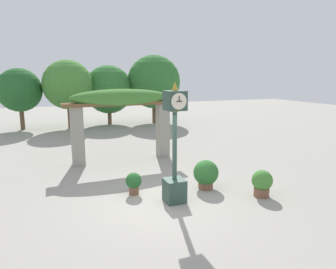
# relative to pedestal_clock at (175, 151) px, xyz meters

# --- Properties ---
(ground_plane) EXTENTS (60.00, 60.00, 0.00)m
(ground_plane) POSITION_rel_pedestal_clock_xyz_m (-0.39, 0.16, -1.48)
(ground_plane) COLOR gray
(pedestal_clock) EXTENTS (0.56, 0.57, 3.38)m
(pedestal_clock) POSITION_rel_pedestal_clock_xyz_m (0.00, 0.00, 0.00)
(pedestal_clock) COLOR #2D473D
(pedestal_clock) RESTS_ON ground
(pergola) EXTENTS (4.70, 1.08, 3.01)m
(pergola) POSITION_rel_pedestal_clock_xyz_m (-0.39, 4.71, 0.80)
(pergola) COLOR gray
(pergola) RESTS_ON ground
(potted_plant_near_left) EXTENTS (0.49, 0.49, 0.67)m
(potted_plant_near_left) POSITION_rel_pedestal_clock_xyz_m (-0.94, 0.96, -1.10)
(potted_plant_near_left) COLOR brown
(potted_plant_near_left) RESTS_ON ground
(potted_plant_near_right) EXTENTS (0.80, 0.80, 0.93)m
(potted_plant_near_right) POSITION_rel_pedestal_clock_xyz_m (1.31, 0.56, -0.99)
(potted_plant_near_right) COLOR brown
(potted_plant_near_right) RESTS_ON ground
(potted_plant_far_left) EXTENTS (0.61, 0.61, 0.81)m
(potted_plant_far_left) POSITION_rel_pedestal_clock_xyz_m (2.56, -0.61, -1.05)
(potted_plant_far_left) COLOR brown
(potted_plant_far_left) RESTS_ON ground
(tree_line) EXTENTS (12.55, 4.20, 5.06)m
(tree_line) POSITION_rel_pedestal_clock_xyz_m (0.75, 14.26, 1.37)
(tree_line) COLOR brown
(tree_line) RESTS_ON ground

